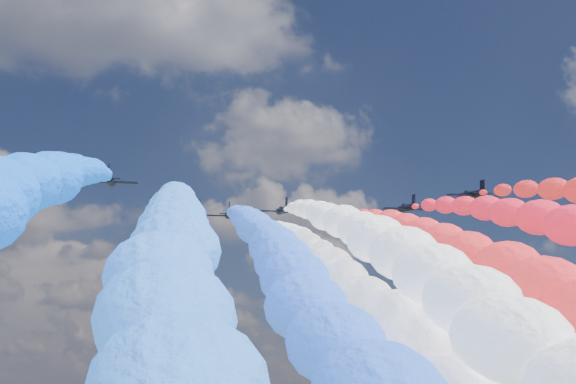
{
  "coord_description": "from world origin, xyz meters",
  "views": [
    {
      "loc": [
        -20.58,
        -136.81,
        55.69
      ],
      "look_at": [
        0.0,
        4.0,
        94.96
      ],
      "focal_mm": 48.55,
      "sensor_mm": 36.0,
      "label": 1
    }
  ],
  "objects": [
    {
      "name": "trail_0",
      "position": [
        -32.21,
        -64.17,
        74.08
      ],
      "size": [
        6.86,
        112.85,
        42.63
      ],
      "primitive_type": null,
      "color": "#105EFC"
    },
    {
      "name": "trail_5",
      "position": [
        11.98,
        -43.19,
        74.08
      ],
      "size": [
        6.86,
        112.85,
        42.63
      ],
      "primitive_type": null,
      "color": "red"
    },
    {
      "name": "jet_6",
      "position": [
        23.56,
        4.92,
        92.96
      ],
      "size": [
        9.25,
        12.69,
        5.02
      ],
      "primitive_type": null,
      "rotation": [
        0.19,
        0.0,
        -0.0
      ],
      "color": "black"
    },
    {
      "name": "trail_1",
      "position": [
        -21.14,
        -53.97,
        74.08
      ],
      "size": [
        6.86,
        112.85,
        42.63
      ],
      "primitive_type": null,
      "color": "#3078F6"
    },
    {
      "name": "trail_3",
      "position": [
        -0.09,
        -47.57,
        74.08
      ],
      "size": [
        6.86,
        112.85,
        42.63
      ],
      "primitive_type": null,
      "color": "white"
    },
    {
      "name": "jet_5",
      "position": [
        11.98,
        14.97,
        92.96
      ],
      "size": [
        9.99,
        13.22,
        5.02
      ],
      "primitive_type": null,
      "rotation": [
        0.19,
        0.0,
        -0.06
      ],
      "color": "black"
    },
    {
      "name": "jet_0",
      "position": [
        -32.21,
        -6.02,
        92.96
      ],
      "size": [
        9.47,
        12.85,
        5.02
      ],
      "primitive_type": null,
      "rotation": [
        0.19,
        0.0,
        0.02
      ],
      "color": "black"
    },
    {
      "name": "jet_4",
      "position": [
        -1.67,
        26.39,
        92.96
      ],
      "size": [
        9.71,
        13.02,
        5.02
      ],
      "primitive_type": null,
      "rotation": [
        0.19,
        0.0,
        -0.04
      ],
      "color": "black"
    },
    {
      "name": "jet_1",
      "position": [
        -21.14,
        4.19,
        92.96
      ],
      "size": [
        10.02,
        13.24,
        5.02
      ],
      "primitive_type": null,
      "rotation": [
        0.19,
        0.0,
        0.06
      ],
      "color": "black"
    },
    {
      "name": "trail_2",
      "position": [
        -10.44,
        -42.58,
        74.08
      ],
      "size": [
        6.86,
        112.85,
        42.63
      ],
      "primitive_type": null,
      "color": "blue"
    },
    {
      "name": "jet_7",
      "position": [
        32.45,
        -6.26,
        92.96
      ],
      "size": [
        10.02,
        13.24,
        5.02
      ],
      "primitive_type": null,
      "rotation": [
        0.19,
        0.0,
        0.06
      ],
      "color": "black"
    },
    {
      "name": "trail_6",
      "position": [
        23.56,
        -53.24,
        74.08
      ],
      "size": [
        6.86,
        112.85,
        42.63
      ],
      "primitive_type": null,
      "color": "#F31D37"
    },
    {
      "name": "trail_4",
      "position": [
        -1.67,
        -31.77,
        74.08
      ],
      "size": [
        6.86,
        112.85,
        42.63
      ],
      "primitive_type": null,
      "color": "white"
    },
    {
      "name": "jet_2",
      "position": [
        -10.44,
        15.57,
        92.96
      ],
      "size": [
        9.77,
        13.07,
        5.02
      ],
      "primitive_type": null,
      "rotation": [
        0.19,
        0.0,
        -0.04
      ],
      "color": "black"
    },
    {
      "name": "jet_3",
      "position": [
        -0.09,
        10.58,
        92.96
      ],
      "size": [
        9.59,
        12.93,
        5.02
      ],
      "primitive_type": null,
      "rotation": [
        0.19,
        0.0,
        0.03
      ],
      "color": "black"
    }
  ]
}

